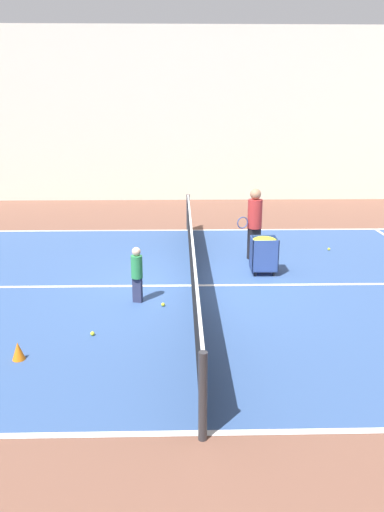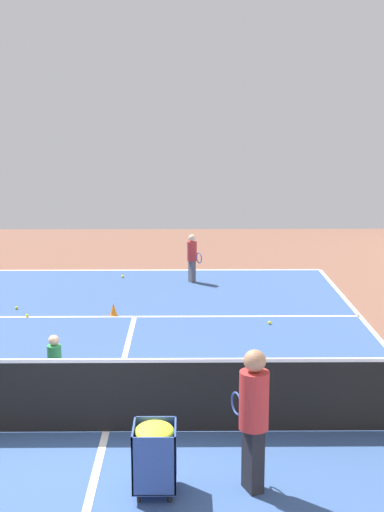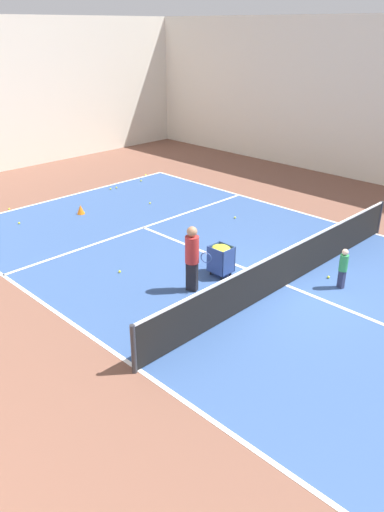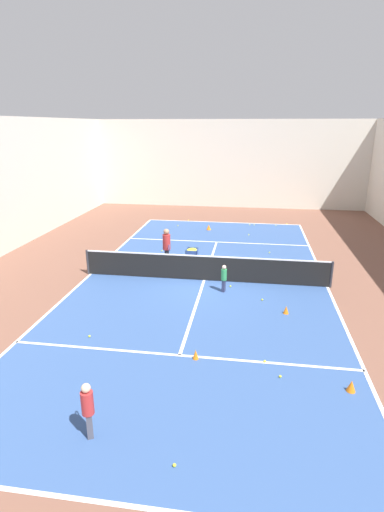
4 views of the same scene
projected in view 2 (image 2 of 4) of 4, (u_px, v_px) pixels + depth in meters
The scene contains 16 objects.
ground_plane at pixel (106, 432), 9.83m from camera, with size 35.07×35.07×0.00m, color brown.
court_playing_area at pixel (106, 432), 9.83m from camera, with size 9.77×20.65×0.00m.
line_baseline_near at pixel (146, 270), 19.95m from camera, with size 9.77×0.10×0.00m, color white.
line_service_near at pixel (135, 317), 15.39m from camera, with size 9.77×0.10×0.00m, color white.
line_centre_service at pixel (106, 432), 9.83m from camera, with size 0.10×11.36×0.00m, color white.
tennis_net at pixel (105, 395), 9.72m from camera, with size 10.07×0.10×1.07m.
player_near_baseline at pixel (192, 255), 18.42m from camera, with size 0.42×0.55×1.26m.
coach_at_net at pixel (254, 411), 8.15m from camera, with size 0.46×0.67×1.72m.
child_midcourt at pixel (55, 364), 10.72m from camera, with size 0.26×0.26×1.07m.
ball_cart at pixel (155, 446), 8.15m from camera, with size 0.50×0.57×0.84m.
training_cone_2 at pixel (114, 309), 15.46m from camera, with size 0.16×0.16×0.28m, color orange.
tennis_ball_1 at pixel (16, 308), 15.97m from camera, with size 0.07×0.07×0.07m, color yellow.
tennis_ball_4 at pixel (27, 316), 15.36m from camera, with size 0.07×0.07×0.07m, color yellow.
tennis_ball_6 at pixel (34, 413), 10.36m from camera, with size 0.07×0.07×0.07m, color yellow.
tennis_ball_10 at pixel (270, 323), 14.84m from camera, with size 0.07×0.07×0.07m, color yellow.
tennis_ball_15 at pixel (123, 276), 19.04m from camera, with size 0.07×0.07×0.07m, color yellow.
Camera 2 is at (-1.10, 9.16, 4.33)m, focal length 50.00 mm.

